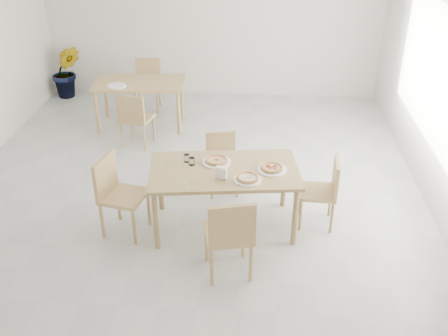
# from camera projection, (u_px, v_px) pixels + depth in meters

# --- Properties ---
(room) EXTENTS (7.28, 7.00, 7.00)m
(room) POSITION_uv_depth(u_px,v_px,m) (437.00, 77.00, 6.20)
(room) COLOR beige
(room) RESTS_ON ground
(main_table) EXTENTS (1.73, 1.12, 0.75)m
(main_table) POSITION_uv_depth(u_px,v_px,m) (224.00, 175.00, 5.79)
(main_table) COLOR tan
(main_table) RESTS_ON ground
(chair_south) EXTENTS (0.55, 0.55, 0.92)m
(chair_south) POSITION_uv_depth(u_px,v_px,m) (230.00, 233.00, 5.08)
(chair_south) COLOR tan
(chair_south) RESTS_ON ground
(chair_north) EXTENTS (0.46, 0.46, 0.77)m
(chair_north) POSITION_uv_depth(u_px,v_px,m) (222.00, 158.00, 6.65)
(chair_north) COLOR tan
(chair_north) RESTS_ON ground
(chair_west) EXTENTS (0.54, 0.54, 0.92)m
(chair_west) POSITION_uv_depth(u_px,v_px,m) (116.00, 190.00, 5.79)
(chair_west) COLOR tan
(chair_west) RESTS_ON ground
(chair_east) EXTENTS (0.43, 0.43, 0.83)m
(chair_east) POSITION_uv_depth(u_px,v_px,m) (325.00, 188.00, 5.93)
(chair_east) COLOR tan
(chair_east) RESTS_ON ground
(plate_margherita) EXTENTS (0.33, 0.33, 0.02)m
(plate_margherita) POSITION_uv_depth(u_px,v_px,m) (217.00, 162.00, 5.88)
(plate_margherita) COLOR white
(plate_margherita) RESTS_ON main_table
(plate_mushroom) EXTENTS (0.30, 0.30, 0.02)m
(plate_mushroom) POSITION_uv_depth(u_px,v_px,m) (248.00, 180.00, 5.54)
(plate_mushroom) COLOR white
(plate_mushroom) RESTS_ON main_table
(plate_pepperoni) EXTENTS (0.33, 0.33, 0.02)m
(plate_pepperoni) POSITION_uv_depth(u_px,v_px,m) (272.00, 170.00, 5.73)
(plate_pepperoni) COLOR white
(plate_pepperoni) RESTS_ON main_table
(pizza_margherita) EXTENTS (0.34, 0.34, 0.03)m
(pizza_margherita) POSITION_uv_depth(u_px,v_px,m) (217.00, 160.00, 5.87)
(pizza_margherita) COLOR tan
(pizza_margherita) RESTS_ON plate_margherita
(pizza_mushroom) EXTENTS (0.30, 0.30, 0.03)m
(pizza_mushroom) POSITION_uv_depth(u_px,v_px,m) (248.00, 178.00, 5.53)
(pizza_mushroom) COLOR tan
(pizza_mushroom) RESTS_ON plate_mushroom
(pizza_pepperoni) EXTENTS (0.30, 0.30, 0.03)m
(pizza_pepperoni) POSITION_uv_depth(u_px,v_px,m) (272.00, 168.00, 5.72)
(pizza_pepperoni) COLOR tan
(pizza_pepperoni) RESTS_ON plate_pepperoni
(tumbler_a) EXTENTS (0.07, 0.07, 0.09)m
(tumbler_a) POSITION_uv_depth(u_px,v_px,m) (192.00, 161.00, 5.82)
(tumbler_a) COLOR white
(tumbler_a) RESTS_ON main_table
(tumbler_b) EXTENTS (0.07, 0.07, 0.09)m
(tumbler_b) POSITION_uv_depth(u_px,v_px,m) (187.00, 158.00, 5.89)
(tumbler_b) COLOR white
(tumbler_b) RESTS_ON main_table
(napkin_holder) EXTENTS (0.14, 0.10, 0.14)m
(napkin_holder) POSITION_uv_depth(u_px,v_px,m) (222.00, 173.00, 5.54)
(napkin_holder) COLOR silver
(napkin_holder) RESTS_ON main_table
(fork_a) EXTENTS (0.10, 0.16, 0.01)m
(fork_a) POSITION_uv_depth(u_px,v_px,m) (165.00, 161.00, 5.92)
(fork_a) COLOR silver
(fork_a) RESTS_ON main_table
(fork_b) EXTENTS (0.10, 0.17, 0.01)m
(fork_b) POSITION_uv_depth(u_px,v_px,m) (186.00, 185.00, 5.45)
(fork_b) COLOR silver
(fork_b) RESTS_ON main_table
(second_table) EXTENTS (1.46, 0.90, 0.75)m
(second_table) POSITION_uv_depth(u_px,v_px,m) (140.00, 87.00, 8.30)
(second_table) COLOR tan
(second_table) RESTS_ON ground
(chair_back_s) EXTENTS (0.50, 0.50, 0.85)m
(chair_back_s) POSITION_uv_depth(u_px,v_px,m) (135.00, 116.00, 7.70)
(chair_back_s) COLOR tan
(chair_back_s) RESTS_ON ground
(chair_back_n) EXTENTS (0.45, 0.45, 0.87)m
(chair_back_n) POSITION_uv_depth(u_px,v_px,m) (148.00, 81.00, 9.04)
(chair_back_n) COLOR tan
(chair_back_n) RESTS_ON ground
(plate_empty) EXTENTS (0.29, 0.29, 0.02)m
(plate_empty) POSITION_uv_depth(u_px,v_px,m) (117.00, 86.00, 8.07)
(plate_empty) COLOR white
(plate_empty) RESTS_ON second_table
(potted_plant) EXTENTS (0.64, 0.58, 0.96)m
(potted_plant) POSITION_uv_depth(u_px,v_px,m) (67.00, 72.00, 9.55)
(potted_plant) COLOR #21691F
(potted_plant) RESTS_ON ground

